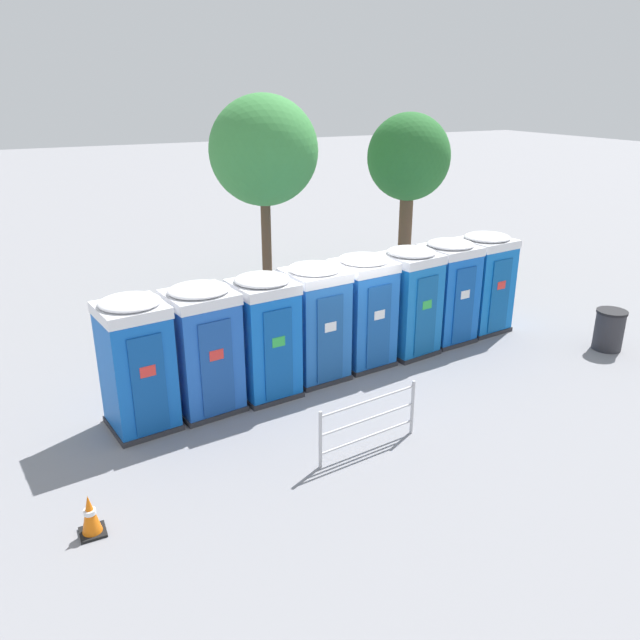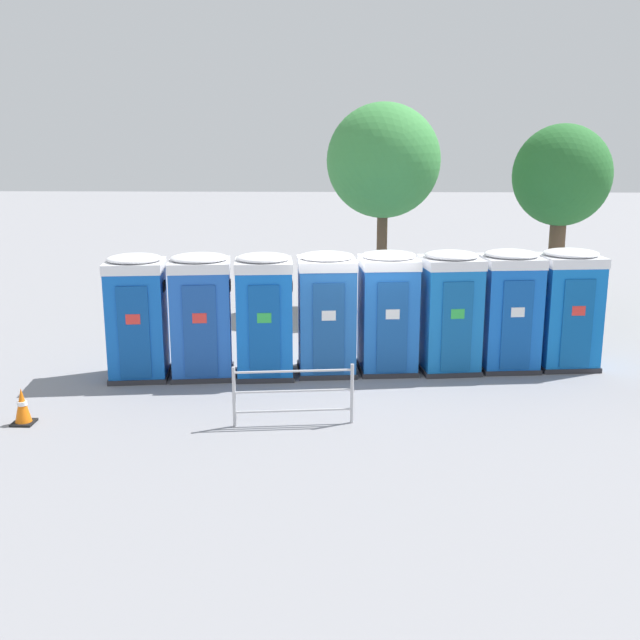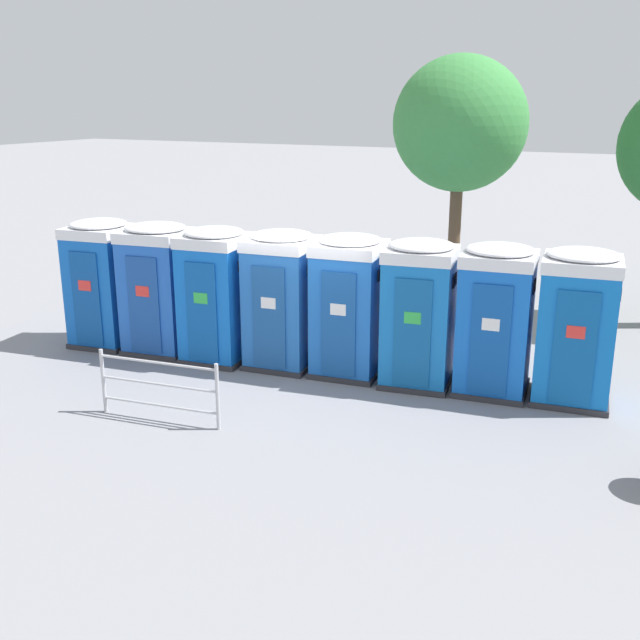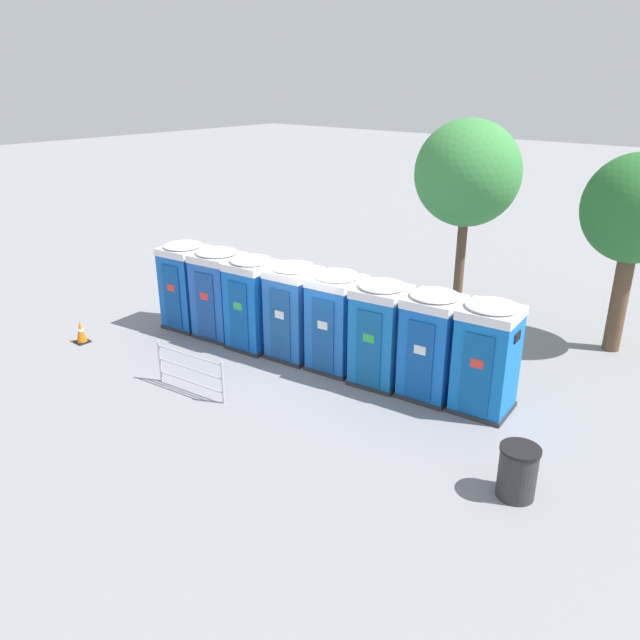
{
  "view_description": "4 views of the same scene",
  "coord_description": "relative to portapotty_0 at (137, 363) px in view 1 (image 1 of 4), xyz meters",
  "views": [
    {
      "loc": [
        -6.1,
        -11.32,
        5.97
      ],
      "look_at": [
        -0.51,
        -0.27,
        1.3
      ],
      "focal_mm": 35.0,
      "sensor_mm": 36.0,
      "label": 1
    },
    {
      "loc": [
        -0.25,
        -15.29,
        4.67
      ],
      "look_at": [
        -0.75,
        -0.3,
        1.13
      ],
      "focal_mm": 42.0,
      "sensor_mm": 36.0,
      "label": 2
    },
    {
      "loc": [
        5.83,
        -11.8,
        4.81
      ],
      "look_at": [
        0.14,
        -0.19,
        0.96
      ],
      "focal_mm": 42.0,
      "sensor_mm": 36.0,
      "label": 3
    },
    {
      "loc": [
        9.61,
        -11.27,
        6.95
      ],
      "look_at": [
        0.22,
        -0.18,
        1.21
      ],
      "focal_mm": 35.0,
      "sensor_mm": 36.0,
      "label": 4
    }
  ],
  "objects": [
    {
      "name": "portapotty_2",
      "position": [
        2.56,
        0.2,
        -0.0
      ],
      "size": [
        1.28,
        1.31,
        2.54
      ],
      "color": "#2D2D33",
      "rests_on": "ground"
    },
    {
      "name": "portapotty_5",
      "position": [
        6.37,
        0.68,
        -0.0
      ],
      "size": [
        1.35,
        1.36,
        2.54
      ],
      "color": "#2D2D33",
      "rests_on": "ground"
    },
    {
      "name": "portapotty_4",
      "position": [
        5.09,
        0.61,
        -0.0
      ],
      "size": [
        1.3,
        1.32,
        2.54
      ],
      "color": "#2D2D33",
      "rests_on": "ground"
    },
    {
      "name": "portapotty_0",
      "position": [
        0.0,
        0.0,
        0.0
      ],
      "size": [
        1.3,
        1.34,
        2.54
      ],
      "color": "#2D2D33",
      "rests_on": "ground"
    },
    {
      "name": "traffic_cone",
      "position": [
        -1.29,
        -2.71,
        -0.97
      ],
      "size": [
        0.36,
        0.36,
        0.64
      ],
      "color": "black",
      "rests_on": "ground"
    },
    {
      "name": "portapotty_3",
      "position": [
        3.82,
        0.45,
        -0.0
      ],
      "size": [
        1.3,
        1.31,
        2.54
      ],
      "color": "#2D2D33",
      "rests_on": "ground"
    },
    {
      "name": "ground_plane",
      "position": [
        4.43,
        0.7,
        -1.28
      ],
      "size": [
        120.0,
        120.0,
        0.0
      ],
      "primitive_type": "plane",
      "color": "gray"
    },
    {
      "name": "portapotty_7",
      "position": [
        8.91,
        1.06,
        -0.0
      ],
      "size": [
        1.35,
        1.32,
        2.54
      ],
      "color": "#2D2D33",
      "rests_on": "ground"
    },
    {
      "name": "portapotty_1",
      "position": [
        1.27,
        0.14,
        -0.0
      ],
      "size": [
        1.39,
        1.35,
        2.54
      ],
      "color": "#2D2D33",
      "rests_on": "ground"
    },
    {
      "name": "trash_can",
      "position": [
        10.77,
        -1.38,
        -0.79
      ],
      "size": [
        0.71,
        0.71,
        0.98
      ],
      "color": "#2D2D33",
      "rests_on": "ground"
    },
    {
      "name": "street_tree_1",
      "position": [
        10.07,
        6.31,
        2.49
      ],
      "size": [
        2.65,
        2.65,
        5.21
      ],
      "color": "brown",
      "rests_on": "ground"
    },
    {
      "name": "portapotty_6",
      "position": [
        7.64,
        0.88,
        -0.0
      ],
      "size": [
        1.31,
        1.31,
        2.54
      ],
      "color": "#2D2D33",
      "rests_on": "ground"
    },
    {
      "name": "street_tree_0",
      "position": [
        5.24,
        6.61,
        2.91
      ],
      "size": [
        3.15,
        3.15,
        5.8
      ],
      "color": "brown",
      "rests_on": "ground"
    },
    {
      "name": "event_barrier",
      "position": [
        3.33,
        -2.59,
        -0.72
      ],
      "size": [
        2.05,
        0.3,
        1.05
      ],
      "color": "#B7B7BC",
      "rests_on": "ground"
    }
  ]
}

